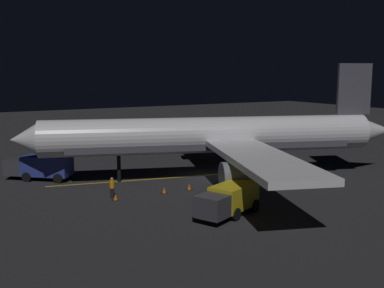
{
  "coord_description": "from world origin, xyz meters",
  "views": [
    {
      "loc": [
        -37.45,
        23.34,
        10.23
      ],
      "look_at": [
        0.0,
        2.0,
        3.5
      ],
      "focal_mm": 42.96,
      "sensor_mm": 36.0,
      "label": 1
    }
  ],
  "objects_px": {
    "baggage_truck": "(41,167)",
    "traffic_cone_under_wing": "(189,187)",
    "traffic_cone_near_left": "(116,197)",
    "catering_truck": "(229,200)",
    "airliner": "(216,137)",
    "ground_crew_worker": "(112,188)",
    "traffic_cone_near_right": "(164,190)"
  },
  "relations": [
    {
      "from": "traffic_cone_under_wing",
      "to": "traffic_cone_near_right",
      "type": "bearing_deg",
      "value": 89.37
    },
    {
      "from": "airliner",
      "to": "traffic_cone_near_left",
      "type": "bearing_deg",
      "value": 104.19
    },
    {
      "from": "ground_crew_worker",
      "to": "traffic_cone_under_wing",
      "type": "height_order",
      "value": "ground_crew_worker"
    },
    {
      "from": "catering_truck",
      "to": "ground_crew_worker",
      "type": "relative_size",
      "value": 3.47
    },
    {
      "from": "ground_crew_worker",
      "to": "airliner",
      "type": "bearing_deg",
      "value": -79.31
    },
    {
      "from": "catering_truck",
      "to": "traffic_cone_near_right",
      "type": "relative_size",
      "value": 10.97
    },
    {
      "from": "baggage_truck",
      "to": "traffic_cone_near_left",
      "type": "xyz_separation_m",
      "value": [
        -10.38,
        -3.66,
        -0.98
      ]
    },
    {
      "from": "catering_truck",
      "to": "traffic_cone_near_left",
      "type": "bearing_deg",
      "value": 36.15
    },
    {
      "from": "airliner",
      "to": "traffic_cone_under_wing",
      "type": "height_order",
      "value": "airliner"
    },
    {
      "from": "traffic_cone_under_wing",
      "to": "traffic_cone_near_left",
      "type": "bearing_deg",
      "value": 89.64
    },
    {
      "from": "baggage_truck",
      "to": "ground_crew_worker",
      "type": "distance_m",
      "value": 10.32
    },
    {
      "from": "ground_crew_worker",
      "to": "traffic_cone_under_wing",
      "type": "xyz_separation_m",
      "value": [
        -0.78,
        -6.82,
        -0.64
      ]
    },
    {
      "from": "airliner",
      "to": "baggage_truck",
      "type": "relative_size",
      "value": 5.99
    },
    {
      "from": "baggage_truck",
      "to": "ground_crew_worker",
      "type": "xyz_separation_m",
      "value": [
        -9.65,
        -3.65,
        -0.35
      ]
    },
    {
      "from": "traffic_cone_near_left",
      "to": "traffic_cone_under_wing",
      "type": "xyz_separation_m",
      "value": [
        -0.04,
        -6.81,
        0.0
      ]
    },
    {
      "from": "airliner",
      "to": "baggage_truck",
      "type": "height_order",
      "value": "airliner"
    },
    {
      "from": "baggage_truck",
      "to": "traffic_cone_near_left",
      "type": "bearing_deg",
      "value": -160.59
    },
    {
      "from": "airliner",
      "to": "traffic_cone_near_right",
      "type": "bearing_deg",
      "value": 112.31
    },
    {
      "from": "airliner",
      "to": "baggage_truck",
      "type": "bearing_deg",
      "value": 63.78
    },
    {
      "from": "baggage_truck",
      "to": "traffic_cone_near_right",
      "type": "height_order",
      "value": "baggage_truck"
    },
    {
      "from": "catering_truck",
      "to": "traffic_cone_near_left",
      "type": "xyz_separation_m",
      "value": [
        7.85,
        5.73,
        -0.9
      ]
    },
    {
      "from": "airliner",
      "to": "traffic_cone_near_right",
      "type": "relative_size",
      "value": 67.32
    },
    {
      "from": "catering_truck",
      "to": "traffic_cone_near_left",
      "type": "relative_size",
      "value": 10.97
    },
    {
      "from": "ground_crew_worker",
      "to": "traffic_cone_near_left",
      "type": "distance_m",
      "value": 0.97
    },
    {
      "from": "ground_crew_worker",
      "to": "traffic_cone_near_right",
      "type": "bearing_deg",
      "value": -99.73
    },
    {
      "from": "airliner",
      "to": "ground_crew_worker",
      "type": "relative_size",
      "value": 21.28
    },
    {
      "from": "catering_truck",
      "to": "traffic_cone_under_wing",
      "type": "bearing_deg",
      "value": -7.86
    },
    {
      "from": "ground_crew_worker",
      "to": "traffic_cone_near_right",
      "type": "xyz_separation_m",
      "value": [
        -0.75,
        -4.39,
        -0.64
      ]
    },
    {
      "from": "catering_truck",
      "to": "traffic_cone_under_wing",
      "type": "height_order",
      "value": "catering_truck"
    },
    {
      "from": "traffic_cone_near_left",
      "to": "traffic_cone_under_wing",
      "type": "height_order",
      "value": "same"
    },
    {
      "from": "baggage_truck",
      "to": "traffic_cone_under_wing",
      "type": "relative_size",
      "value": 11.24
    },
    {
      "from": "airliner",
      "to": "baggage_truck",
      "type": "distance_m",
      "value": 17.14
    }
  ]
}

